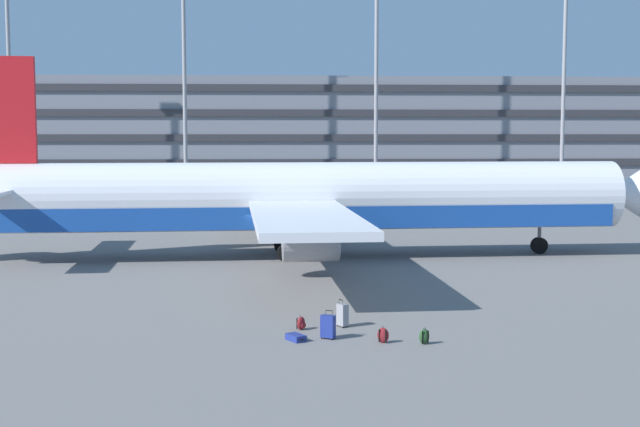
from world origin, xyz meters
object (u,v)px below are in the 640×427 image
object	(u,v)px
suitcase_teal	(328,326)
backpack_scuffed	(301,324)
airliner	(301,200)
backpack_navy	(424,337)
backpack_orange	(383,336)
suitcase_laid_flat	(343,315)
suitcase_silver	(296,338)

from	to	relation	value
suitcase_teal	backpack_scuffed	size ratio (longest dim) A/B	1.85
airliner	backpack_navy	size ratio (longest dim) A/B	73.45
backpack_scuffed	backpack_orange	bearing A→B (deg)	-37.39
airliner	backpack_scuffed	world-z (taller)	airliner
backpack_scuffed	backpack_navy	xyz separation A→B (m)	(3.81, -2.16, 0.02)
backpack_orange	backpack_scuffed	world-z (taller)	backpack_orange
backpack_orange	backpack_scuffed	bearing A→B (deg)	142.61
suitcase_laid_flat	backpack_orange	distance (m)	2.59
suitcase_silver	suitcase_laid_flat	bearing A→B (deg)	48.95
suitcase_silver	backpack_scuffed	bearing A→B (deg)	81.64
suitcase_teal	suitcase_laid_flat	world-z (taller)	suitcase_laid_flat
suitcase_silver	backpack_navy	xyz separation A→B (m)	(4.03, -0.65, 0.13)
backpack_scuffed	backpack_navy	distance (m)	4.38
suitcase_silver	backpack_navy	bearing A→B (deg)	-9.19
suitcase_laid_flat	suitcase_silver	size ratio (longest dim) A/B	1.21
suitcase_teal	backpack_navy	bearing A→B (deg)	-15.75
suitcase_laid_flat	backpack_orange	size ratio (longest dim) A/B	1.77
backpack_orange	backpack_navy	world-z (taller)	backpack_orange
suitcase_laid_flat	suitcase_silver	distance (m)	2.53
suitcase_laid_flat	backpack_navy	world-z (taller)	suitcase_laid_flat
backpack_scuffed	airliner	bearing A→B (deg)	88.28
suitcase_teal	backpack_orange	bearing A→B (deg)	-19.93
suitcase_teal	backpack_navy	world-z (taller)	suitcase_teal
suitcase_teal	backpack_scuffed	world-z (taller)	suitcase_teal
suitcase_teal	suitcase_laid_flat	bearing A→B (deg)	70.45
suitcase_teal	suitcase_silver	xyz separation A→B (m)	(-1.04, -0.19, -0.31)
suitcase_teal	airliner	bearing A→B (deg)	90.97
suitcase_teal	suitcase_silver	distance (m)	1.11
airliner	backpack_navy	xyz separation A→B (m)	(3.30, -19.19, -2.86)
suitcase_laid_flat	backpack_scuffed	size ratio (longest dim) A/B	1.91
backpack_orange	backpack_navy	distance (m)	1.29
suitcase_laid_flat	backpack_scuffed	xyz separation A→B (m)	(-1.43, -0.39, -0.21)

